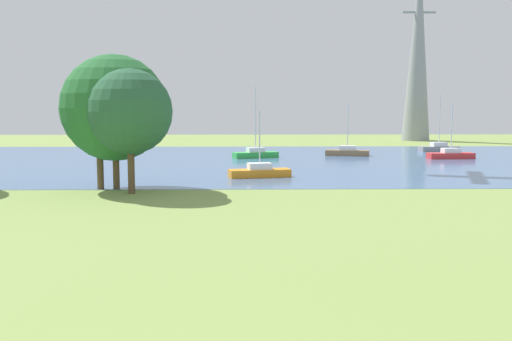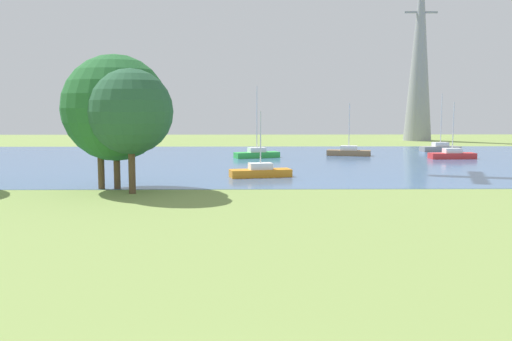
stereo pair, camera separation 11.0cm
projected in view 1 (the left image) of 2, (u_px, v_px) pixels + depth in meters
name	position (u px, v px, depth m)	size (l,w,h in m)	color
ground_plane	(226.00, 211.00, 30.88)	(160.00, 160.00, 0.00)	#7F994C
water_surface	(235.00, 161.00, 58.69)	(140.00, 40.00, 0.02)	#486D9F
sailboat_orange	(260.00, 172.00, 45.45)	(5.01, 2.51, 5.15)	orange
sailboat_brown	(347.00, 152.00, 64.62)	(5.02, 2.64, 5.87)	brown
sailboat_red	(451.00, 154.00, 60.98)	(4.90, 1.88, 5.95)	red
sailboat_green	(256.00, 154.00, 61.93)	(5.02, 3.05, 7.62)	green
sailboat_gray	(439.00, 148.00, 70.68)	(4.98, 2.24, 6.99)	gray
tree_east_far	(98.00, 110.00, 38.43)	(5.07, 5.07, 7.88)	brown
tree_mid_shore	(114.00, 108.00, 38.52)	(7.10, 7.10, 9.01)	brown
tree_west_near	(130.00, 112.00, 36.51)	(5.43, 5.43, 7.96)	brown
electricity_pylon	(418.00, 49.00, 90.89)	(6.40, 4.40, 28.78)	gray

